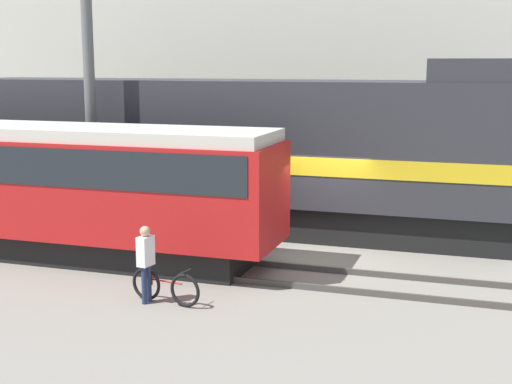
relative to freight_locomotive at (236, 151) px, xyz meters
name	(u,v)px	position (x,y,z in m)	size (l,w,h in m)	color
ground_plane	(314,257)	(3.01, -2.52, -2.35)	(120.00, 120.00, 0.00)	gray
track_near	(294,276)	(3.01, -4.46, -2.28)	(60.00, 1.51, 0.14)	#47423D
track_far	(334,233)	(3.01, 0.00, -2.28)	(60.00, 1.51, 0.14)	#47423D
building_backdrop	(385,60)	(3.01, 9.23, 2.70)	(44.61, 6.00, 10.10)	beige
freight_locomotive	(236,151)	(0.00, 0.00, 0.00)	(17.42, 3.04, 5.04)	black
streetcar	(35,181)	(-3.89, -4.46, -0.41)	(12.90, 2.54, 3.38)	black
bicycle	(165,287)	(0.92, -6.97, -1.99)	(1.66, 0.48, 0.77)	black
person	(146,257)	(0.53, -7.05, -1.36)	(0.28, 0.39, 1.64)	#232D4C
utility_pole_left	(90,100)	(-3.53, -2.23, 1.57)	(0.31, 0.31, 7.83)	#595959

